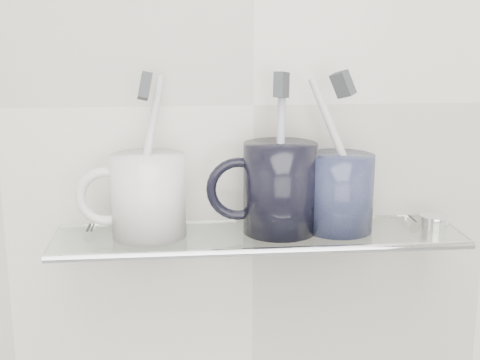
{
  "coord_description": "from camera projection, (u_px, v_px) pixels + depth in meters",
  "views": [
    {
      "loc": [
        -0.1,
        0.26,
        1.36
      ],
      "look_at": [
        -0.02,
        1.04,
        1.17
      ],
      "focal_mm": 50.0,
      "sensor_mm": 36.0,
      "label": 1
    }
  ],
  "objects": [
    {
      "name": "toothbrush_right",
      "position": [
        341.0,
        150.0,
        0.81
      ],
      "size": [
        0.09,
        0.02,
        0.18
      ],
      "primitive_type": "cylinder",
      "rotation": [
        -0.26,
        -0.31,
        0.64
      ],
      "color": "silver",
      "rests_on": "mug_right"
    },
    {
      "name": "chrome_cap",
      "position": [
        434.0,
        221.0,
        0.84
      ],
      "size": [
        0.03,
        0.03,
        0.01
      ],
      "primitive_type": "cylinder",
      "color": "silver",
      "rests_on": "shelf_glass"
    },
    {
      "name": "mug_left",
      "position": [
        149.0,
        196.0,
        0.8
      ],
      "size": [
        0.12,
        0.12,
        0.1
      ],
      "primitive_type": "cylinder",
      "rotation": [
        0.0,
        0.0,
        -0.43
      ],
      "color": "silver",
      "rests_on": "shelf_glass"
    },
    {
      "name": "wall_back",
      "position": [
        253.0,
        105.0,
        0.85
      ],
      "size": [
        2.5,
        0.0,
        2.5
      ],
      "primitive_type": "plane",
      "rotation": [
        1.57,
        0.0,
        0.0
      ],
      "color": "beige",
      "rests_on": "ground"
    },
    {
      "name": "mug_center",
      "position": [
        280.0,
        188.0,
        0.82
      ],
      "size": [
        0.11,
        0.11,
        0.11
      ],
      "primitive_type": "cylinder",
      "rotation": [
        0.0,
        0.0,
        0.35
      ],
      "color": "black",
      "rests_on": "shelf_glass"
    },
    {
      "name": "mug_left_handle",
      "position": [
        106.0,
        197.0,
        0.8
      ],
      "size": [
        0.07,
        0.01,
        0.07
      ],
      "primitive_type": "torus",
      "rotation": [
        1.57,
        0.0,
        0.0
      ],
      "color": "silver",
      "rests_on": "mug_left"
    },
    {
      "name": "shelf_glass",
      "position": [
        259.0,
        236.0,
        0.82
      ],
      "size": [
        0.5,
        0.12,
        0.01
      ],
      "primitive_type": "cube",
      "color": "silver",
      "rests_on": "wall_back"
    },
    {
      "name": "bristles_center",
      "position": [
        281.0,
        85.0,
        0.79
      ],
      "size": [
        0.02,
        0.03,
        0.03
      ],
      "primitive_type": "cube",
      "rotation": [
        -0.13,
        -0.04,
        -0.54
      ],
      "color": "#36383C",
      "rests_on": "toothbrush_center"
    },
    {
      "name": "bristles_right",
      "position": [
        343.0,
        84.0,
        0.79
      ],
      "size": [
        0.03,
        0.03,
        0.04
      ],
      "primitive_type": "cube",
      "rotation": [
        -0.26,
        -0.31,
        0.64
      ],
      "color": "#36383C",
      "rests_on": "toothbrush_right"
    },
    {
      "name": "toothbrush_center",
      "position": [
        280.0,
        151.0,
        0.8
      ],
      "size": [
        0.02,
        0.04,
        0.19
      ],
      "primitive_type": "cylinder",
      "rotation": [
        -0.13,
        -0.04,
        -0.54
      ],
      "color": "#A4AAD2",
      "rests_on": "mug_center"
    },
    {
      "name": "mug_center_handle",
      "position": [
        238.0,
        189.0,
        0.81
      ],
      "size": [
        0.08,
        0.01,
        0.08
      ],
      "primitive_type": "torus",
      "rotation": [
        1.57,
        0.0,
        0.0
      ],
      "color": "black",
      "rests_on": "mug_center"
    },
    {
      "name": "shelf_rail",
      "position": [
        265.0,
        252.0,
        0.77
      ],
      "size": [
        0.5,
        0.01,
        0.01
      ],
      "primitive_type": "cylinder",
      "rotation": [
        0.0,
        1.57,
        0.0
      ],
      "color": "silver",
      "rests_on": "shelf_glass"
    },
    {
      "name": "mug_right_handle",
      "position": [
        300.0,
        194.0,
        0.82
      ],
      "size": [
        0.07,
        0.01,
        0.07
      ],
      "primitive_type": "torus",
      "rotation": [
        1.57,
        0.0,
        0.0
      ],
      "color": "#191B31",
      "rests_on": "mug_right"
    },
    {
      "name": "bristles_left",
      "position": [
        145.0,
        86.0,
        0.77
      ],
      "size": [
        0.02,
        0.03,
        0.04
      ],
      "primitive_type": "cube",
      "rotation": [
        -0.27,
        0.22,
        0.05
      ],
      "color": "#36383C",
      "rests_on": "toothbrush_left"
    },
    {
      "name": "bracket_right",
      "position": [
        411.0,
        228.0,
        0.89
      ],
      "size": [
        0.02,
        0.03,
        0.02
      ],
      "primitive_type": "cylinder",
      "rotation": [
        1.57,
        0.0,
        0.0
      ],
      "color": "silver",
      "rests_on": "wall_back"
    },
    {
      "name": "bracket_left",
      "position": [
        91.0,
        238.0,
        0.85
      ],
      "size": [
        0.02,
        0.03,
        0.02
      ],
      "primitive_type": "cylinder",
      "rotation": [
        1.57,
        0.0,
        0.0
      ],
      "color": "silver",
      "rests_on": "wall_back"
    },
    {
      "name": "toothbrush_left",
      "position": [
        147.0,
        154.0,
        0.79
      ],
      "size": [
        0.05,
        0.06,
        0.18
      ],
      "primitive_type": "cylinder",
      "rotation": [
        -0.27,
        0.22,
        0.05
      ],
      "color": "silver",
      "rests_on": "mug_left"
    },
    {
      "name": "mug_right",
      "position": [
        339.0,
        193.0,
        0.82
      ],
      "size": [
        0.09,
        0.09,
        0.1
      ],
      "primitive_type": "cylinder",
      "rotation": [
        0.0,
        0.0,
        -0.01
      ],
      "color": "#191B31",
      "rests_on": "shelf_glass"
    }
  ]
}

